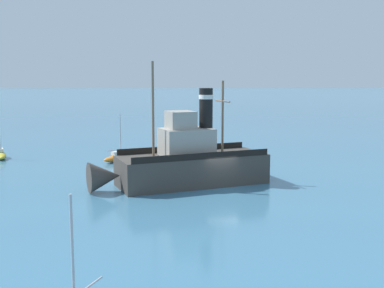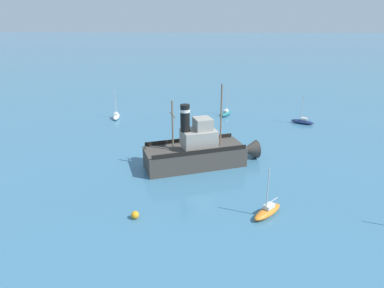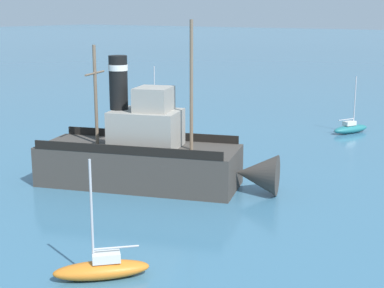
{
  "view_description": "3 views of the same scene",
  "coord_description": "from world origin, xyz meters",
  "px_view_note": "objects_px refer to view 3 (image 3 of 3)",
  "views": [
    {
      "loc": [
        -37.03,
        4.31,
        8.82
      ],
      "look_at": [
        0.8,
        2.36,
        3.4
      ],
      "focal_mm": 45.0,
      "sensor_mm": 36.0,
      "label": 1
    },
    {
      "loc": [
        39.77,
        3.36,
        17.6
      ],
      "look_at": [
        1.34,
        1.96,
        2.81
      ],
      "focal_mm": 32.0,
      "sensor_mm": 36.0,
      "label": 2
    },
    {
      "loc": [
        27.9,
        24.61,
        10.39
      ],
      "look_at": [
        -1.06,
        4.5,
        2.36
      ],
      "focal_mm": 55.0,
      "sensor_mm": 36.0,
      "label": 3
    }
  ],
  "objects_px": {
    "sailboat_white": "(153,111)",
    "sailboat_teal": "(351,128)",
    "old_tugboat": "(148,156)",
    "sailboat_orange": "(102,268)"
  },
  "relations": [
    {
      "from": "old_tugboat",
      "to": "sailboat_white",
      "type": "bearing_deg",
      "value": -142.13
    },
    {
      "from": "sailboat_white",
      "to": "sailboat_teal",
      "type": "bearing_deg",
      "value": 97.71
    },
    {
      "from": "old_tugboat",
      "to": "sailboat_teal",
      "type": "xyz_separation_m",
      "value": [
        -22.15,
        4.55,
        -1.4
      ]
    },
    {
      "from": "sailboat_white",
      "to": "sailboat_orange",
      "type": "xyz_separation_m",
      "value": [
        30.49,
        21.64,
        0.0
      ]
    },
    {
      "from": "old_tugboat",
      "to": "sailboat_teal",
      "type": "relative_size",
      "value": 3.0
    },
    {
      "from": "old_tugboat",
      "to": "sailboat_white",
      "type": "xyz_separation_m",
      "value": [
        -19.48,
        -15.15,
        -1.4
      ]
    },
    {
      "from": "sailboat_white",
      "to": "sailboat_orange",
      "type": "bearing_deg",
      "value": 35.37
    },
    {
      "from": "sailboat_white",
      "to": "sailboat_teal",
      "type": "height_order",
      "value": "same"
    },
    {
      "from": "old_tugboat",
      "to": "sailboat_white",
      "type": "distance_m",
      "value": 24.72
    },
    {
      "from": "old_tugboat",
      "to": "sailboat_orange",
      "type": "distance_m",
      "value": 12.85
    }
  ]
}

